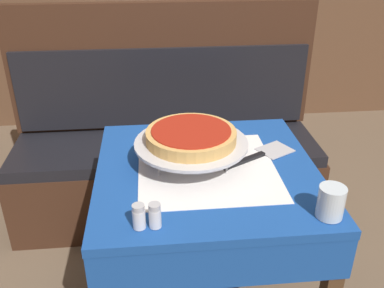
{
  "coord_description": "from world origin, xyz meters",
  "views": [
    {
      "loc": [
        -0.18,
        -1.25,
        1.49
      ],
      "look_at": [
        -0.05,
        0.01,
        0.83
      ],
      "focal_mm": 40.0,
      "sensor_mm": 36.0,
      "label": 1
    }
  ],
  "objects_px": {
    "booth_bench": "(166,160)",
    "condiment_caddy": "(142,38)",
    "dining_table_front": "(207,194)",
    "salt_shaker": "(139,217)",
    "pizza_server": "(260,155)",
    "dining_table_rear": "(142,63)",
    "pizza_pan_stand": "(191,144)",
    "deep_dish_pizza": "(191,136)",
    "pepper_shaker": "(155,216)",
    "water_glass_near": "(331,202)"
  },
  "relations": [
    {
      "from": "pizza_server",
      "to": "booth_bench",
      "type": "bearing_deg",
      "value": 113.17
    },
    {
      "from": "deep_dish_pizza",
      "to": "dining_table_front",
      "type": "bearing_deg",
      "value": -35.02
    },
    {
      "from": "booth_bench",
      "to": "condiment_caddy",
      "type": "distance_m",
      "value": 1.03
    },
    {
      "from": "booth_bench",
      "to": "condiment_caddy",
      "type": "height_order",
      "value": "booth_bench"
    },
    {
      "from": "pizza_pan_stand",
      "to": "pepper_shaker",
      "type": "relative_size",
      "value": 5.24
    },
    {
      "from": "dining_table_front",
      "to": "pepper_shaker",
      "type": "xyz_separation_m",
      "value": [
        -0.18,
        -0.3,
        0.15
      ]
    },
    {
      "from": "condiment_caddy",
      "to": "pepper_shaker",
      "type": "bearing_deg",
      "value": -88.85
    },
    {
      "from": "booth_bench",
      "to": "condiment_caddy",
      "type": "bearing_deg",
      "value": 96.86
    },
    {
      "from": "pizza_server",
      "to": "dining_table_rear",
      "type": "bearing_deg",
      "value": 105.39
    },
    {
      "from": "deep_dish_pizza",
      "to": "pizza_server",
      "type": "height_order",
      "value": "deep_dish_pizza"
    },
    {
      "from": "pizza_server",
      "to": "pepper_shaker",
      "type": "distance_m",
      "value": 0.53
    },
    {
      "from": "salt_shaker",
      "to": "pepper_shaker",
      "type": "distance_m",
      "value": 0.04
    },
    {
      "from": "dining_table_front",
      "to": "salt_shaker",
      "type": "relative_size",
      "value": 10.18
    },
    {
      "from": "salt_shaker",
      "to": "dining_table_front",
      "type": "bearing_deg",
      "value": 52.81
    },
    {
      "from": "condiment_caddy",
      "to": "dining_table_rear",
      "type": "bearing_deg",
      "value": -99.08
    },
    {
      "from": "salt_shaker",
      "to": "pizza_server",
      "type": "bearing_deg",
      "value": 40.29
    },
    {
      "from": "booth_bench",
      "to": "salt_shaker",
      "type": "distance_m",
      "value": 1.19
    },
    {
      "from": "deep_dish_pizza",
      "to": "booth_bench",
      "type": "bearing_deg",
      "value": 94.7
    },
    {
      "from": "booth_bench",
      "to": "salt_shaker",
      "type": "relative_size",
      "value": 21.83
    },
    {
      "from": "pizza_server",
      "to": "water_glass_near",
      "type": "height_order",
      "value": "water_glass_near"
    },
    {
      "from": "dining_table_front",
      "to": "water_glass_near",
      "type": "height_order",
      "value": "water_glass_near"
    },
    {
      "from": "dining_table_front",
      "to": "pizza_pan_stand",
      "type": "distance_m",
      "value": 0.19
    },
    {
      "from": "dining_table_front",
      "to": "condiment_caddy",
      "type": "height_order",
      "value": "condiment_caddy"
    },
    {
      "from": "pizza_pan_stand",
      "to": "pizza_server",
      "type": "bearing_deg",
      "value": 6.06
    },
    {
      "from": "dining_table_rear",
      "to": "pizza_pan_stand",
      "type": "distance_m",
      "value": 1.63
    },
    {
      "from": "booth_bench",
      "to": "salt_shaker",
      "type": "bearing_deg",
      "value": -95.93
    },
    {
      "from": "dining_table_front",
      "to": "pizza_pan_stand",
      "type": "relative_size",
      "value": 1.94
    },
    {
      "from": "booth_bench",
      "to": "pizza_pan_stand",
      "type": "relative_size",
      "value": 4.16
    },
    {
      "from": "pizza_pan_stand",
      "to": "dining_table_rear",
      "type": "bearing_deg",
      "value": 96.53
    },
    {
      "from": "booth_bench",
      "to": "pepper_shaker",
      "type": "xyz_separation_m",
      "value": [
        -0.07,
        -1.1,
        0.45
      ]
    },
    {
      "from": "dining_table_front",
      "to": "booth_bench",
      "type": "xyz_separation_m",
      "value": [
        -0.11,
        0.8,
        -0.3
      ]
    },
    {
      "from": "water_glass_near",
      "to": "dining_table_front",
      "type": "bearing_deg",
      "value": 135.97
    },
    {
      "from": "salt_shaker",
      "to": "pepper_shaker",
      "type": "xyz_separation_m",
      "value": [
        0.04,
        -0.0,
        0.0
      ]
    },
    {
      "from": "dining_table_front",
      "to": "deep_dish_pizza",
      "type": "distance_m",
      "value": 0.23
    },
    {
      "from": "pizza_pan_stand",
      "to": "pizza_server",
      "type": "height_order",
      "value": "pizza_pan_stand"
    },
    {
      "from": "pizza_server",
      "to": "pepper_shaker",
      "type": "bearing_deg",
      "value": -136.63
    },
    {
      "from": "salt_shaker",
      "to": "condiment_caddy",
      "type": "distance_m",
      "value": 2.01
    },
    {
      "from": "pizza_pan_stand",
      "to": "deep_dish_pizza",
      "type": "distance_m",
      "value": 0.03
    },
    {
      "from": "dining_table_front",
      "to": "water_glass_near",
      "type": "relative_size",
      "value": 7.85
    },
    {
      "from": "booth_bench",
      "to": "pepper_shaker",
      "type": "height_order",
      "value": "booth_bench"
    },
    {
      "from": "dining_table_rear",
      "to": "water_glass_near",
      "type": "distance_m",
      "value": 2.03
    },
    {
      "from": "pizza_pan_stand",
      "to": "pepper_shaker",
      "type": "xyz_separation_m",
      "value": [
        -0.13,
        -0.34,
        -0.04
      ]
    },
    {
      "from": "dining_table_front",
      "to": "booth_bench",
      "type": "bearing_deg",
      "value": 98.13
    },
    {
      "from": "dining_table_rear",
      "to": "pizza_pan_stand",
      "type": "bearing_deg",
      "value": -83.47
    },
    {
      "from": "dining_table_rear",
      "to": "pizza_pan_stand",
      "type": "height_order",
      "value": "pizza_pan_stand"
    },
    {
      "from": "dining_table_front",
      "to": "water_glass_near",
      "type": "xyz_separation_m",
      "value": [
        0.31,
        -0.3,
        0.16
      ]
    },
    {
      "from": "salt_shaker",
      "to": "water_glass_near",
      "type": "bearing_deg",
      "value": -0.24
    },
    {
      "from": "dining_table_front",
      "to": "dining_table_rear",
      "type": "relative_size",
      "value": 1.03
    },
    {
      "from": "deep_dish_pizza",
      "to": "salt_shaker",
      "type": "bearing_deg",
      "value": -117.7
    },
    {
      "from": "booth_bench",
      "to": "water_glass_near",
      "type": "relative_size",
      "value": 16.83
    }
  ]
}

